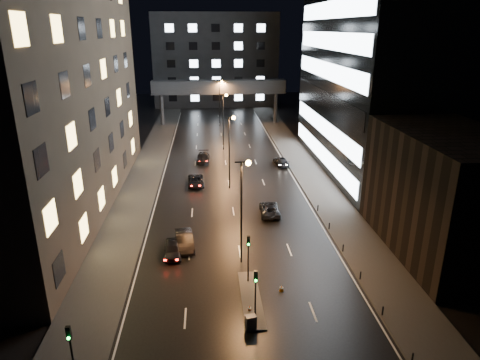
% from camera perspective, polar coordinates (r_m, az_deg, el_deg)
% --- Properties ---
extents(ground, '(160.00, 160.00, 0.00)m').
position_cam_1_polar(ground, '(70.92, -1.93, 2.34)').
color(ground, black).
rests_on(ground, ground).
extents(sidewalk_left, '(5.00, 110.00, 0.15)m').
position_cam_1_polar(sidewalk_left, '(66.76, -12.50, 0.82)').
color(sidewalk_left, '#383533').
rests_on(sidewalk_left, ground).
extents(sidewalk_right, '(5.00, 110.00, 0.15)m').
position_cam_1_polar(sidewalk_right, '(67.86, 8.88, 1.37)').
color(sidewalk_right, '#383533').
rests_on(sidewalk_right, ground).
extents(building_left, '(15.00, 48.00, 40.00)m').
position_cam_1_polar(building_left, '(55.23, -26.43, 16.59)').
color(building_left, '#2D2319').
rests_on(building_left, ground).
extents(building_right_low, '(10.00, 18.00, 12.00)m').
position_cam_1_polar(building_right_low, '(45.80, 25.89, -1.66)').
color(building_right_low, black).
rests_on(building_right_low, ground).
extents(building_right_glass, '(20.00, 36.00, 45.00)m').
position_cam_1_polar(building_right_glass, '(69.52, 20.43, 19.67)').
color(building_right_glass, black).
rests_on(building_right_glass, ground).
extents(building_far, '(34.00, 14.00, 25.00)m').
position_cam_1_polar(building_far, '(125.97, -3.29, 15.72)').
color(building_far, '#333335').
rests_on(building_far, ground).
extents(skybridge, '(30.00, 3.00, 10.00)m').
position_cam_1_polar(skybridge, '(98.52, -2.82, 12.20)').
color(skybridge, '#333335').
rests_on(skybridge, ground).
extents(median_island, '(1.60, 8.00, 0.15)m').
position_cam_1_polar(median_island, '(36.49, 1.47, -15.54)').
color(median_island, '#383533').
rests_on(median_island, ground).
extents(traffic_signal_near, '(0.28, 0.34, 4.40)m').
position_cam_1_polar(traffic_signal_near, '(36.98, 1.11, -9.49)').
color(traffic_signal_near, black).
rests_on(traffic_signal_near, median_island).
extents(traffic_signal_far, '(0.28, 0.34, 4.40)m').
position_cam_1_polar(traffic_signal_far, '(32.32, 2.08, -14.22)').
color(traffic_signal_far, black).
rests_on(traffic_signal_far, median_island).
extents(traffic_signal_corner, '(0.28, 0.34, 4.40)m').
position_cam_1_polar(traffic_signal_corner, '(29.51, -21.64, -19.95)').
color(traffic_signal_corner, black).
rests_on(traffic_signal_corner, ground).
extents(bollard_row, '(0.12, 25.12, 0.90)m').
position_cam_1_polar(bollard_row, '(42.01, 14.61, -10.49)').
color(bollard_row, black).
rests_on(bollard_row, ground).
extents(streetlight_near, '(1.45, 0.50, 10.15)m').
position_cam_1_polar(streetlight_near, '(38.64, 0.43, -2.54)').
color(streetlight_near, black).
rests_on(streetlight_near, ground).
extents(streetlight_mid_a, '(1.45, 0.50, 10.15)m').
position_cam_1_polar(streetlight_mid_a, '(57.61, -1.28, 4.97)').
color(streetlight_mid_a, black).
rests_on(streetlight_mid_a, ground).
extents(streetlight_mid_b, '(1.45, 0.50, 10.15)m').
position_cam_1_polar(streetlight_mid_b, '(77.10, -2.15, 8.73)').
color(streetlight_mid_b, black).
rests_on(streetlight_mid_b, ground).
extents(streetlight_far, '(1.45, 0.50, 10.15)m').
position_cam_1_polar(streetlight_far, '(96.80, -2.67, 10.97)').
color(streetlight_far, black).
rests_on(streetlight_far, ground).
extents(car_away_a, '(1.92, 4.12, 1.37)m').
position_cam_1_polar(car_away_a, '(42.77, -8.98, -9.12)').
color(car_away_a, black).
rests_on(car_away_a, ground).
extents(car_away_b, '(2.26, 4.90, 1.55)m').
position_cam_1_polar(car_away_b, '(44.00, -7.40, -8.03)').
color(car_away_b, black).
rests_on(car_away_b, ground).
extents(car_away_c, '(2.44, 4.91, 1.34)m').
position_cam_1_polar(car_away_c, '(60.66, -5.90, -0.13)').
color(car_away_c, black).
rests_on(car_away_c, ground).
extents(car_away_d, '(2.23, 5.10, 1.46)m').
position_cam_1_polar(car_away_d, '(71.28, -4.93, 2.98)').
color(car_away_d, black).
rests_on(car_away_d, ground).
extents(car_toward_a, '(2.41, 4.86, 1.32)m').
position_cam_1_polar(car_toward_a, '(51.28, 3.96, -3.88)').
color(car_toward_a, black).
rests_on(car_toward_a, ground).
extents(car_toward_b, '(2.27, 4.65, 1.30)m').
position_cam_1_polar(car_toward_b, '(69.63, 5.50, 2.49)').
color(car_toward_b, black).
rests_on(car_toward_b, ground).
extents(utility_cabinet, '(0.88, 0.68, 1.06)m').
position_cam_1_polar(utility_cabinet, '(33.14, 1.45, -18.39)').
color(utility_cabinet, '#47474A').
rests_on(utility_cabinet, median_island).
extents(cone_a, '(0.53, 0.53, 0.52)m').
position_cam_1_polar(cone_a, '(37.53, 5.54, -14.18)').
color(cone_a, orange).
rests_on(cone_a, ground).
extents(cone_b, '(0.36, 0.36, 0.57)m').
position_cam_1_polar(cone_b, '(35.06, 1.28, -16.77)').
color(cone_b, '#E2520B').
rests_on(cone_b, ground).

